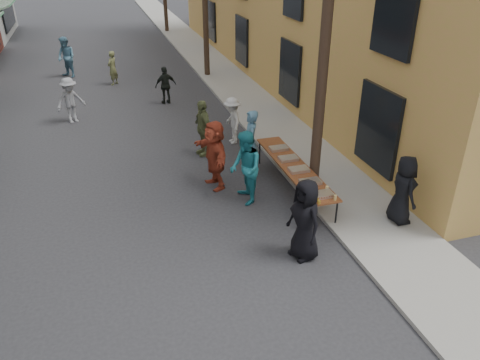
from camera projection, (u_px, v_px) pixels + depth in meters
ground at (173, 298)px, 8.89m from camera, size 120.00×120.00×0.00m
sidewalk at (221, 74)px, 22.85m from camera, size 2.20×60.00×0.10m
utility_pole_near at (327, 16)px, 10.45m from camera, size 0.26×0.26×9.00m
serving_table at (294, 167)px, 12.24m from camera, size 0.70×4.00×0.75m
catering_tray_sausage at (322, 194)px, 10.81m from camera, size 0.50×0.33×0.08m
catering_tray_foil_b at (310, 182)px, 11.36m from camera, size 0.50×0.33×0.08m
catering_tray_buns at (299, 170)px, 11.95m from camera, size 0.50×0.33×0.08m
catering_tray_foil_d at (288, 158)px, 12.55m from camera, size 0.50×0.33×0.08m
catering_tray_buns_end at (279, 148)px, 13.14m from camera, size 0.50×0.33×0.08m
condiment_jar_a at (319, 202)px, 10.50m from camera, size 0.07×0.07×0.08m
condiment_jar_b at (317, 200)px, 10.59m from camera, size 0.07×0.07×0.08m
condiment_jar_c at (315, 198)px, 10.67m from camera, size 0.07×0.07×0.08m
cup_stack at (335, 198)px, 10.65m from camera, size 0.08×0.08×0.12m
guest_front_a at (305, 220)px, 9.64m from camera, size 0.77×1.00×1.81m
guest_front_b at (251, 142)px, 13.16m from camera, size 0.57×0.75×1.86m
guest_front_c at (245, 168)px, 11.66m from camera, size 0.75×0.95×1.91m
guest_front_d at (232, 121)px, 15.16m from camera, size 0.57×0.99×1.53m
guest_front_e at (203, 128)px, 14.27m from camera, size 0.60×1.09×1.75m
guest_queue_back at (215, 155)px, 12.40m from camera, size 0.81×1.81×1.88m
server at (403, 190)px, 10.71m from camera, size 0.59×0.86×1.67m
passerby_left at (70, 100)px, 16.81m from camera, size 1.22×1.01×1.64m
passerby_mid at (166, 85)px, 18.73m from camera, size 0.94×0.55×1.50m
passerby_right at (113, 68)px, 21.11m from camera, size 0.63×0.66×1.51m
passerby_far at (66, 57)px, 22.15m from camera, size 1.14×1.16×1.88m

